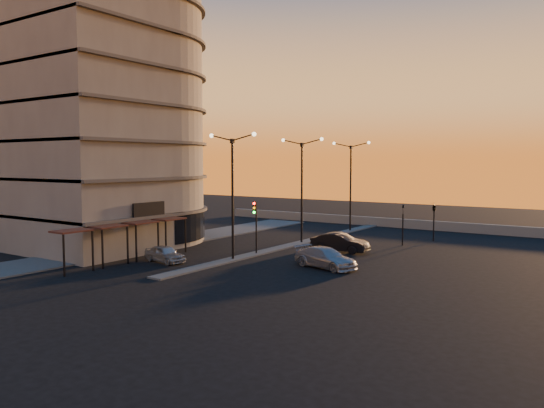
{
  "coord_description": "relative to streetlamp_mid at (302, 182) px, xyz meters",
  "views": [
    {
      "loc": [
        24.53,
        -30.87,
        7.36
      ],
      "look_at": [
        -0.91,
        6.56,
        3.76
      ],
      "focal_mm": 35.0,
      "sensor_mm": 36.0,
      "label": 1
    }
  ],
  "objects": [
    {
      "name": "ground",
      "position": [
        0.0,
        -10.0,
        -5.59
      ],
      "size": [
        120.0,
        120.0,
        0.0
      ],
      "primitive_type": "plane",
      "color": "black",
      "rests_on": "ground"
    },
    {
      "name": "sidewalk_west",
      "position": [
        -10.5,
        -6.0,
        -5.53
      ],
      "size": [
        5.0,
        40.0,
        0.12
      ],
      "primitive_type": "cube",
      "color": "#4D4D4B",
      "rests_on": "ground"
    },
    {
      "name": "median",
      "position": [
        0.0,
        0.0,
        -5.53
      ],
      "size": [
        1.2,
        36.0,
        0.12
      ],
      "primitive_type": "cube",
      "color": "#4D4D4B",
      "rests_on": "ground"
    },
    {
      "name": "parapet",
      "position": [
        2.0,
        16.0,
        -5.09
      ],
      "size": [
        44.0,
        0.5,
        1.0
      ],
      "primitive_type": "cube",
      "color": "slate",
      "rests_on": "ground"
    },
    {
      "name": "building",
      "position": [
        -14.0,
        -9.97,
        6.32
      ],
      "size": [
        14.35,
        17.08,
        25.0
      ],
      "color": "slate",
      "rests_on": "ground"
    },
    {
      "name": "streetlamp_near",
      "position": [
        0.0,
        -10.0,
        0.0
      ],
      "size": [
        4.32,
        0.32,
        9.51
      ],
      "color": "black",
      "rests_on": "ground"
    },
    {
      "name": "streetlamp_mid",
      "position": [
        0.0,
        0.0,
        0.0
      ],
      "size": [
        4.32,
        0.32,
        9.51
      ],
      "color": "black",
      "rests_on": "ground"
    },
    {
      "name": "streetlamp_far",
      "position": [
        0.0,
        10.0,
        0.0
      ],
      "size": [
        4.32,
        0.32,
        9.51
      ],
      "color": "black",
      "rests_on": "ground"
    },
    {
      "name": "traffic_light_main",
      "position": [
        0.0,
        -7.13,
        -2.7
      ],
      "size": [
        0.28,
        0.44,
        4.25
      ],
      "color": "black",
      "rests_on": "ground"
    },
    {
      "name": "signal_east_a",
      "position": [
        8.0,
        4.0,
        -3.66
      ],
      "size": [
        0.13,
        0.16,
        3.6
      ],
      "color": "black",
      "rests_on": "ground"
    },
    {
      "name": "signal_east_b",
      "position": [
        9.5,
        8.0,
        -2.49
      ],
      "size": [
        0.42,
        1.99,
        3.6
      ],
      "color": "black",
      "rests_on": "ground"
    },
    {
      "name": "car_hatchback",
      "position": [
        -3.62,
        -13.45,
        -4.97
      ],
      "size": [
        3.83,
        2.01,
        1.24
      ],
      "primitive_type": "imported",
      "rotation": [
        0.0,
        0.0,
        1.42
      ],
      "color": "#B4B9BD",
      "rests_on": "ground"
    },
    {
      "name": "car_sedan",
      "position": [
        5.0,
        -2.26,
        -4.82
      ],
      "size": [
        4.85,
        2.13,
        1.55
      ],
      "primitive_type": "imported",
      "rotation": [
        0.0,
        0.0,
        1.68
      ],
      "color": "black",
      "rests_on": "ground"
    },
    {
      "name": "car_wagon",
      "position": [
        7.14,
        -8.64,
        -4.89
      ],
      "size": [
        5.2,
        3.08,
        1.41
      ],
      "primitive_type": "imported",
      "rotation": [
        0.0,
        0.0,
        1.33
      ],
      "color": "#A4A6AC",
      "rests_on": "ground"
    }
  ]
}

